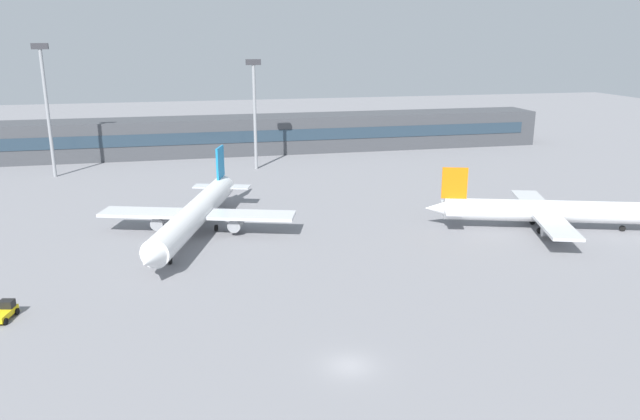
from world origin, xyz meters
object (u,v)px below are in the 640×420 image
at_px(airplane_near, 551,211).
at_px(floodlight_tower_west, 46,102).
at_px(airplane_mid, 195,215).
at_px(floodlight_tower_east, 255,106).
at_px(baggage_tug_yellow, 4,311).

bearing_deg(airplane_near, floodlight_tower_west, 145.48).
bearing_deg(airplane_near, airplane_mid, 170.41).
xyz_separation_m(airplane_near, floodlight_tower_west, (-80.55, 55.41, 12.74)).
height_order(airplane_near, airplane_mid, airplane_mid).
bearing_deg(floodlight_tower_east, airplane_near, -54.66).
relative_size(airplane_near, floodlight_tower_west, 1.36).
bearing_deg(baggage_tug_yellow, floodlight_tower_west, 96.11).
height_order(airplane_mid, floodlight_tower_east, floodlight_tower_east).
relative_size(floodlight_tower_west, floodlight_tower_east, 1.14).
relative_size(baggage_tug_yellow, floodlight_tower_west, 0.14).
bearing_deg(airplane_mid, floodlight_tower_west, 120.85).
height_order(airplane_near, floodlight_tower_east, floodlight_tower_east).
distance_m(floodlight_tower_west, floodlight_tower_east, 42.28).
bearing_deg(floodlight_tower_east, floodlight_tower_west, 178.16).
distance_m(baggage_tug_yellow, floodlight_tower_east, 78.40).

